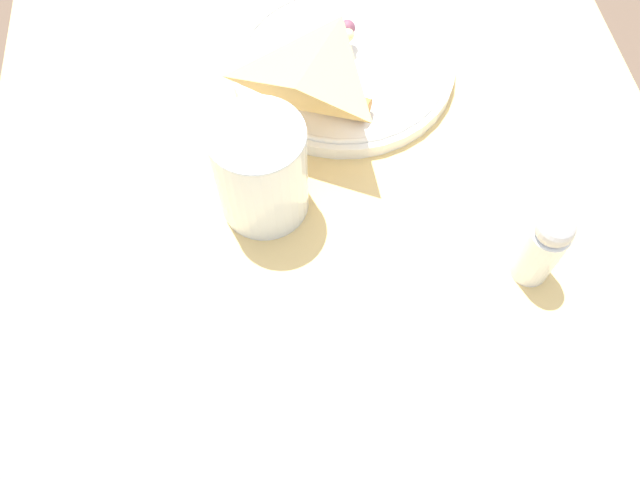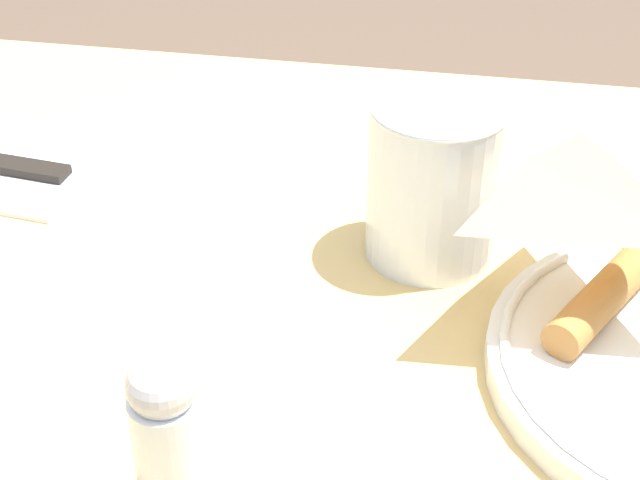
# 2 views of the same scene
# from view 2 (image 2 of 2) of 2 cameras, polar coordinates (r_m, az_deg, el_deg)

# --- Properties ---
(dining_table) EXTENTS (1.22, 0.71, 0.72)m
(dining_table) POSITION_cam_2_polar(r_m,az_deg,el_deg) (0.69, 8.97, -11.56)
(dining_table) COLOR #DBB770
(dining_table) RESTS_ON ground_plane
(milk_glass) EXTENTS (0.09, 0.09, 0.11)m
(milk_glass) POSITION_cam_2_polar(r_m,az_deg,el_deg) (0.65, 6.59, 3.01)
(milk_glass) COLOR white
(milk_glass) RESTS_ON dining_table
(salt_shaker) EXTENTS (0.03, 0.03, 0.10)m
(salt_shaker) POSITION_cam_2_polar(r_m,az_deg,el_deg) (0.48, -8.88, -11.03)
(salt_shaker) COLOR white
(salt_shaker) RESTS_ON dining_table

